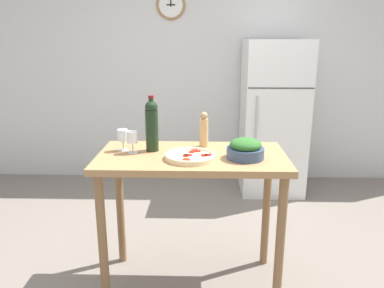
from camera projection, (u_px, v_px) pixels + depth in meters
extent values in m
plane|color=slate|center=(192.00, 281.00, 2.63)|extent=(14.00, 14.00, 0.00)
cube|color=silver|center=(197.00, 70.00, 4.33)|extent=(6.40, 0.06, 2.60)
torus|color=#997047|center=(171.00, 5.00, 4.11)|extent=(0.32, 0.03, 0.32)
cylinder|color=white|center=(171.00, 5.00, 4.11)|extent=(0.28, 0.01, 0.28)
cube|color=black|center=(171.00, 5.00, 4.10)|extent=(0.09, 0.01, 0.01)
cube|color=black|center=(171.00, 1.00, 4.09)|extent=(0.01, 0.01, 0.12)
cube|color=white|center=(273.00, 118.00, 4.07)|extent=(0.66, 0.66, 1.64)
cube|color=black|center=(281.00, 88.00, 3.65)|extent=(0.65, 0.01, 0.01)
cylinder|color=#B2B2B7|center=(256.00, 132.00, 3.76)|extent=(0.02, 0.02, 0.74)
cube|color=#A87A4C|center=(192.00, 158.00, 2.39)|extent=(1.20, 0.62, 0.04)
cylinder|color=olive|center=(103.00, 242.00, 2.29)|extent=(0.06, 0.06, 0.90)
cylinder|color=olive|center=(280.00, 245.00, 2.26)|extent=(0.06, 0.06, 0.90)
cylinder|color=olive|center=(120.00, 207.00, 2.77)|extent=(0.06, 0.06, 0.90)
cylinder|color=olive|center=(266.00, 209.00, 2.74)|extent=(0.06, 0.06, 0.90)
cylinder|color=black|center=(152.00, 131.00, 2.42)|extent=(0.08, 0.08, 0.27)
sphere|color=black|center=(151.00, 107.00, 2.38)|extent=(0.08, 0.08, 0.08)
cylinder|color=black|center=(151.00, 103.00, 2.38)|extent=(0.03, 0.03, 0.06)
cylinder|color=maroon|center=(151.00, 97.00, 2.37)|extent=(0.04, 0.04, 0.02)
cylinder|color=silver|center=(133.00, 152.00, 2.41)|extent=(0.06, 0.06, 0.00)
cylinder|color=silver|center=(133.00, 147.00, 2.40)|extent=(0.01, 0.01, 0.06)
cylinder|color=white|center=(132.00, 137.00, 2.39)|extent=(0.07, 0.07, 0.07)
cylinder|color=maroon|center=(132.00, 141.00, 2.39)|extent=(0.06, 0.06, 0.02)
cylinder|color=silver|center=(123.00, 150.00, 2.46)|extent=(0.06, 0.06, 0.00)
cylinder|color=silver|center=(123.00, 145.00, 2.46)|extent=(0.01, 0.01, 0.06)
cylinder|color=white|center=(123.00, 135.00, 2.44)|extent=(0.07, 0.07, 0.07)
cylinder|color=maroon|center=(123.00, 139.00, 2.44)|extent=(0.06, 0.06, 0.03)
cylinder|color=tan|center=(204.00, 133.00, 2.53)|extent=(0.06, 0.06, 0.19)
sphere|color=tan|center=(204.00, 116.00, 2.50)|extent=(0.05, 0.05, 0.05)
cylinder|color=#384C6B|center=(245.00, 153.00, 2.29)|extent=(0.23, 0.23, 0.07)
ellipsoid|color=#2D6628|center=(246.00, 145.00, 2.28)|extent=(0.20, 0.20, 0.08)
cylinder|color=beige|center=(190.00, 157.00, 2.29)|extent=(0.31, 0.31, 0.02)
torus|color=beige|center=(190.00, 155.00, 2.28)|extent=(0.31, 0.31, 0.02)
cylinder|color=red|center=(194.00, 150.00, 2.38)|extent=(0.04, 0.04, 0.01)
cylinder|color=red|center=(191.00, 152.00, 2.35)|extent=(0.04, 0.04, 0.01)
cylinder|color=#AE1B0C|center=(186.00, 156.00, 2.27)|extent=(0.04, 0.04, 0.01)
cylinder|color=red|center=(198.00, 151.00, 2.36)|extent=(0.04, 0.04, 0.01)
cylinder|color=#AC170B|center=(204.00, 155.00, 2.28)|extent=(0.04, 0.04, 0.01)
cylinder|color=#B1210F|center=(186.00, 160.00, 2.20)|extent=(0.05, 0.05, 0.01)
cylinder|color=#B11424|center=(208.00, 155.00, 2.29)|extent=(0.04, 0.04, 0.01)
cylinder|color=red|center=(190.00, 155.00, 2.29)|extent=(0.03, 0.03, 0.01)
cylinder|color=#B02B15|center=(186.00, 155.00, 2.28)|extent=(0.03, 0.03, 0.01)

